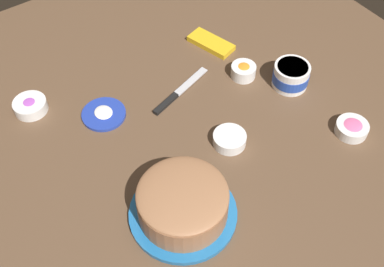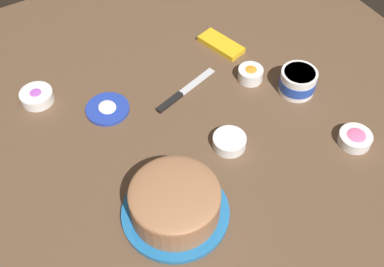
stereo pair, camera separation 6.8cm
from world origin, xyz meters
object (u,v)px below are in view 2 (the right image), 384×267
at_px(frosted_cake, 175,203).
at_px(candy_box_lower, 221,44).
at_px(frosting_tub_lid, 108,109).
at_px(sprinkle_bowl_rainbow, 37,96).
at_px(spreading_knife, 181,94).
at_px(sprinkle_bowl_pink, 355,138).
at_px(sprinkle_bowl_blue, 229,142).
at_px(sprinkle_bowl_orange, 250,74).
at_px(frosting_tub, 298,81).

height_order(frosted_cake, candy_box_lower, frosted_cake).
height_order(frosting_tub_lid, sprinkle_bowl_rainbow, sprinkle_bowl_rainbow).
distance_m(spreading_knife, sprinkle_bowl_pink, 0.51).
relative_size(frosting_tub_lid, sprinkle_bowl_blue, 1.39).
height_order(sprinkle_bowl_orange, sprinkle_bowl_blue, sprinkle_bowl_orange).
xyz_separation_m(sprinkle_bowl_orange, sprinkle_bowl_blue, (0.18, -0.20, -0.01)).
xyz_separation_m(frosting_tub_lid, sprinkle_bowl_orange, (0.10, 0.43, 0.02)).
height_order(frosting_tub, sprinkle_bowl_rainbow, frosting_tub).
relative_size(frosting_tub, candy_box_lower, 0.72).
xyz_separation_m(spreading_knife, sprinkle_bowl_pink, (0.40, 0.32, 0.01)).
bearing_deg(sprinkle_bowl_pink, spreading_knife, -141.03).
bearing_deg(sprinkle_bowl_rainbow, sprinkle_bowl_blue, 42.57).
height_order(frosting_tub, sprinkle_bowl_orange, frosting_tub).
xyz_separation_m(spreading_knife, sprinkle_bowl_orange, (0.05, 0.22, 0.02)).
bearing_deg(frosting_tub_lid, frosting_tub, 67.82).
distance_m(frosting_tub_lid, candy_box_lower, 0.44).
height_order(sprinkle_bowl_pink, candy_box_lower, sprinkle_bowl_pink).
bearing_deg(frosted_cake, sprinkle_bowl_blue, 116.16).
height_order(frosted_cake, frosting_tub_lid, frosted_cake).
relative_size(frosting_tub, sprinkle_bowl_orange, 1.42).
xyz_separation_m(frosted_cake, sprinkle_bowl_blue, (-0.11, 0.23, -0.03)).
xyz_separation_m(frosted_cake, frosting_tub, (-0.19, 0.52, -0.01)).
bearing_deg(frosting_tub_lid, sprinkle_bowl_orange, 76.56).
bearing_deg(frosting_tub, frosted_cake, -70.22).
relative_size(frosting_tub_lid, sprinkle_bowl_rainbow, 1.32).
bearing_deg(sprinkle_bowl_rainbow, sprinkle_bowl_orange, 67.72).
relative_size(sprinkle_bowl_pink, sprinkle_bowl_orange, 1.18).
distance_m(frosting_tub_lid, sprinkle_bowl_pink, 0.70).
distance_m(sprinkle_bowl_pink, sprinkle_bowl_orange, 0.36).
bearing_deg(sprinkle_bowl_orange, sprinkle_bowl_pink, 16.73).
height_order(sprinkle_bowl_pink, sprinkle_bowl_rainbow, same).
bearing_deg(frosting_tub_lid, sprinkle_bowl_pink, 49.83).
bearing_deg(frosted_cake, spreading_knife, 148.40).
height_order(spreading_knife, sprinkle_bowl_blue, sprinkle_bowl_blue).
xyz_separation_m(sprinkle_bowl_pink, sprinkle_bowl_blue, (-0.16, -0.30, -0.00)).
bearing_deg(spreading_knife, frosting_tub_lid, -104.41).
relative_size(frosted_cake, spreading_knife, 1.15).
xyz_separation_m(frosting_tub, sprinkle_bowl_pink, (0.24, 0.01, -0.02)).
bearing_deg(sprinkle_bowl_pink, frosting_tub_lid, -130.17).
xyz_separation_m(frosting_tub_lid, candy_box_lower, (-0.07, 0.43, 0.00)).
xyz_separation_m(frosted_cake, candy_box_lower, (-0.47, 0.43, -0.04)).
relative_size(frosted_cake, candy_box_lower, 1.75).
bearing_deg(sprinkle_bowl_pink, sprinkle_bowl_rainbow, -130.33).
height_order(frosting_tub, sprinkle_bowl_blue, frosting_tub).
relative_size(frosting_tub_lid, candy_box_lower, 0.84).
relative_size(frosting_tub, sprinkle_bowl_pink, 1.20).
bearing_deg(sprinkle_bowl_blue, sprinkle_bowl_pink, 61.66).
bearing_deg(candy_box_lower, sprinkle_bowl_blue, -45.67).
distance_m(spreading_knife, sprinkle_bowl_orange, 0.22).
bearing_deg(sprinkle_bowl_orange, sprinkle_bowl_rainbow, -112.28).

